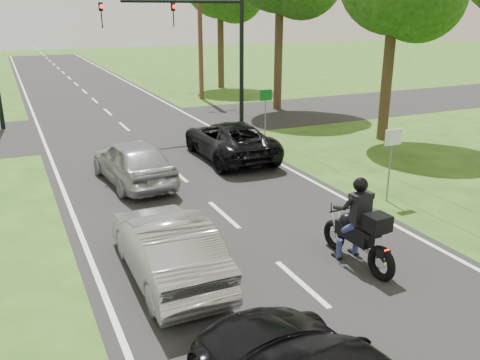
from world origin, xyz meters
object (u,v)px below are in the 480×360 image
dark_suv (229,140)px  silver_suv (133,161)px  utility_pole_far (200,13)px  sign_white (392,148)px  sign_green (266,102)px  traffic_signal (203,37)px  motorcycle_rider (360,231)px  silver_sedan (167,246)px

dark_suv → silver_suv: silver_suv is taller
silver_suv → utility_pole_far: 16.90m
utility_pole_far → sign_white: 19.39m
silver_suv → sign_green: size_ratio=1.99×
dark_suv → sign_white: 6.55m
silver_suv → traffic_signal: traffic_signal is taller
dark_suv → traffic_signal: (0.95, 4.96, 3.44)m
silver_suv → utility_pole_far: size_ratio=0.42×
motorcycle_rider → sign_white: bearing=39.2°
utility_pole_far → sign_green: 11.63m
silver_sedan → silver_suv: bearing=-97.2°
silver_suv → sign_green: sign_green is taller
utility_pole_far → dark_suv: bearing=-106.4°
dark_suv → utility_pole_far: (3.81, 12.96, 4.39)m
dark_suv → utility_pole_far: bearing=-105.1°
silver_sedan → sign_green: size_ratio=1.98×
dark_suv → sign_green: size_ratio=2.32×
dark_suv → utility_pole_far: size_ratio=0.49×
dark_suv → sign_white: bearing=112.2°
silver_sedan → traffic_signal: bearing=-114.1°
silver_suv → traffic_signal: (4.89, 6.36, 3.40)m
motorcycle_rider → utility_pole_far: 22.69m
silver_suv → sign_green: bearing=-157.9°
utility_pole_far → sign_green: size_ratio=4.71×
utility_pole_far → traffic_signal: bearing=-109.7°
sign_green → utility_pole_far: bearing=83.3°
traffic_signal → utility_pole_far: bearing=70.3°
motorcycle_rider → sign_white: sign_white is taller
utility_pole_far → sign_white: utility_pole_far is taller
traffic_signal → silver_suv: bearing=-127.6°
dark_suv → utility_pole_far: utility_pole_far is taller
motorcycle_rider → sign_white: (3.15, 2.76, 0.82)m
sign_white → traffic_signal: bearing=97.0°
dark_suv → sign_green: sign_green is taller
silver_sedan → utility_pole_far: (8.56, 20.60, 4.38)m
motorcycle_rider → dark_suv: (0.83, 8.82, -0.08)m
traffic_signal → sign_green: size_ratio=3.00×
sign_green → sign_white: bearing=-91.4°
silver_sedan → sign_white: size_ratio=1.98×
sign_white → silver_sedan: bearing=-167.4°
silver_sedan → utility_pole_far: utility_pole_far is taller
dark_suv → silver_suv: size_ratio=1.17×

